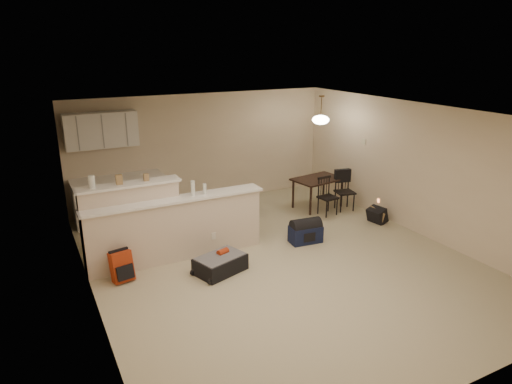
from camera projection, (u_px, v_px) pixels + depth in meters
room at (281, 191)px, 7.38m from camera, size 7.00×7.02×2.50m
breakfast_bar at (161, 226)px, 7.64m from camera, size 3.08×0.58×1.39m
upper_cabinets at (101, 130)px, 9.02m from camera, size 1.40×0.34×0.70m
kitchen_counter at (120, 200)px, 9.45m from camera, size 1.80×0.60×0.90m
thermostat at (364, 142)px, 9.92m from camera, size 0.02×0.12×0.12m
jar at (92, 182)px, 7.05m from camera, size 0.10×0.10×0.20m
cereal_box at (119, 180)px, 7.24m from camera, size 0.10×0.07×0.16m
small_box at (146, 177)px, 7.43m from camera, size 0.08×0.06×0.12m
bottle_a at (193, 188)px, 7.63m from camera, size 0.07×0.07×0.26m
bottle_b at (205, 189)px, 7.73m from camera, size 0.06×0.06×0.18m
dining_table at (318, 182)px, 10.16m from camera, size 1.18×0.87×0.68m
pendant_lamp at (321, 119)px, 9.73m from camera, size 0.36×0.36×0.62m
dining_chair_near at (328, 196)px, 9.76m from camera, size 0.39×0.38×0.83m
dining_chair_far at (345, 191)px, 10.04m from camera, size 0.44×0.43×0.87m
suitcase at (220, 264)px, 7.36m from camera, size 0.91×0.73×0.27m
red_backpack at (122, 266)px, 7.06m from camera, size 0.35×0.25×0.48m
navy_duffel at (305, 234)px, 8.46m from camera, size 0.62×0.38×0.32m
black_daypack at (377, 215)px, 9.40m from camera, size 0.30×0.39×0.31m
cardboard_sheet at (376, 216)px, 9.39m from camera, size 0.08×0.39×0.30m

